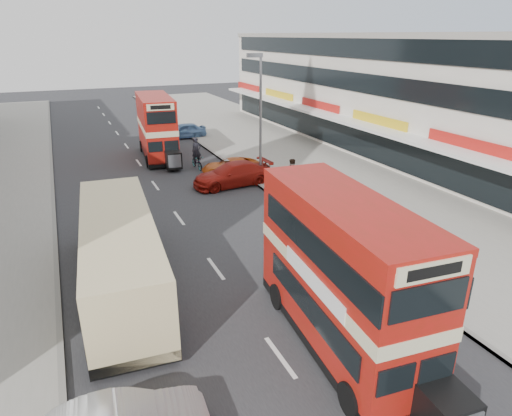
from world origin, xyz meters
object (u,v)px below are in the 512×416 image
car_right_a (232,174)px  car_right_c (184,131)px  bus_second (157,127)px  coach (120,251)px  cyclist (197,158)px  bus_main (342,274)px  pedestrian_near (291,174)px  car_right_b (231,167)px  street_lamp (260,109)px

car_right_a → car_right_c: bearing=173.0°
bus_second → coach: 19.77m
car_right_a → cyclist: 4.77m
coach → car_right_a: size_ratio=2.00×
bus_main → pedestrian_near: 14.63m
car_right_a → pedestrian_near: pedestrian_near is taller
pedestrian_near → cyclist: (-3.87, 7.24, -0.34)m
car_right_c → pedestrian_near: 17.75m
coach → pedestrian_near: size_ratio=5.26×
coach → car_right_b: bearing=57.7°
car_right_b → pedestrian_near: pedestrian_near is taller
bus_main → coach: size_ratio=0.84×
bus_second → car_right_b: size_ratio=2.09×
car_right_a → car_right_b: (0.79, 2.31, -0.18)m
coach → cyclist: (7.38, 14.70, -0.80)m
bus_main → car_right_c: bus_main is taller
bus_second → coach: bearing=79.2°
car_right_b → cyclist: 2.95m
street_lamp → bus_main: (-4.51, -16.05, -2.33)m
bus_main → pedestrian_near: bus_main is taller
bus_second → coach: size_ratio=0.83×
street_lamp → coach: (-10.25, -10.02, -3.20)m
pedestrian_near → bus_second: bearing=-68.0°
cyclist → bus_main: bearing=-98.7°
bus_second → cyclist: 4.95m
bus_second → cyclist: (1.87, -4.27, -1.66)m
bus_main → car_right_b: size_ratio=2.10×
coach → pedestrian_near: bearing=37.7°
bus_main → bus_second: size_ratio=1.00×
street_lamp → pedestrian_near: bearing=-68.7°
bus_second → coach: bus_second is taller
bus_second → car_right_b: bus_second is taller
car_right_a → coach: bearing=-43.4°
pedestrian_near → cyclist: bearing=-66.4°
car_right_a → bus_second: bearing=-166.2°
car_right_b → bus_main: bearing=-7.0°
street_lamp → cyclist: 6.79m
bus_second → coach: (-5.51, -18.97, -0.86)m
bus_second → car_right_a: bus_second is taller
street_lamp → bus_main: 16.83m
car_right_c → coach: bearing=-18.0°
street_lamp → car_right_c: bearing=93.9°
car_right_c → cyclist: size_ratio=1.82×
coach → pedestrian_near: (11.25, 7.46, -0.46)m
coach → car_right_a: (8.33, 10.02, -0.84)m
car_right_c → pedestrian_near: pedestrian_near is taller
bus_second → car_right_a: size_ratio=1.67×
pedestrian_near → cyclist: size_ratio=0.86×
street_lamp → bus_main: street_lamp is taller
coach → car_right_b: size_ratio=2.51×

